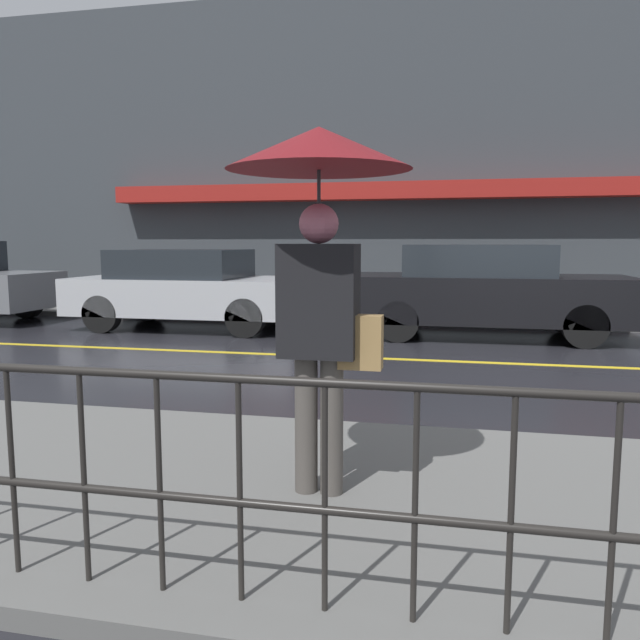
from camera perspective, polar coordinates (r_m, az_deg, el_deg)
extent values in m
plane|color=black|center=(8.34, 18.26, -3.87)|extent=(80.00, 80.00, 0.00)
cube|color=#60605E|center=(3.82, 25.99, -16.50)|extent=(28.00, 2.83, 0.10)
cube|color=#60605E|center=(12.60, 16.23, 0.06)|extent=(28.00, 2.01, 0.10)
cube|color=gold|center=(8.34, 18.26, -3.84)|extent=(25.20, 0.12, 0.01)
cube|color=#383D42|center=(13.79, 16.38, 14.58)|extent=(28.00, 0.30, 6.79)
cube|color=maroon|center=(13.28, 16.39, 11.42)|extent=(16.80, 0.55, 0.35)
cylinder|color=black|center=(3.05, -26.31, -12.31)|extent=(0.02, 0.02, 0.91)
cylinder|color=black|center=(2.86, -20.77, -13.34)|extent=(0.02, 0.02, 0.91)
cylinder|color=black|center=(2.70, -14.45, -14.35)|extent=(0.02, 0.02, 0.91)
cylinder|color=black|center=(2.57, -7.34, -15.29)|extent=(0.02, 0.02, 0.91)
cylinder|color=black|center=(2.48, 0.44, -16.05)|extent=(0.02, 0.02, 0.91)
cylinder|color=black|center=(2.44, 8.68, -16.54)|extent=(0.02, 0.02, 0.91)
cylinder|color=black|center=(2.45, 17.06, -16.71)|extent=(0.02, 0.02, 0.91)
cylinder|color=black|center=(2.50, 25.24, -16.55)|extent=(0.02, 0.02, 0.91)
cylinder|color=#4C4742|center=(3.62, -1.27, -9.49)|extent=(0.13, 0.13, 0.79)
cylinder|color=#4C4742|center=(3.59, 1.08, -9.63)|extent=(0.13, 0.13, 0.79)
cube|color=black|center=(3.47, -0.10, 1.78)|extent=(0.43, 0.26, 0.63)
sphere|color=#B86779|center=(3.45, -0.10, 8.80)|extent=(0.22, 0.22, 0.22)
cylinder|color=#262628|center=(3.45, -0.10, 7.68)|extent=(0.02, 0.02, 0.71)
cone|color=maroon|center=(3.49, -0.11, 15.43)|extent=(1.02, 1.02, 0.23)
cube|color=#9E7A47|center=(3.45, 3.74, -2.01)|extent=(0.24, 0.12, 0.30)
cylinder|color=black|center=(14.07, -25.22, 1.49)|extent=(0.65, 0.22, 0.65)
cube|color=#B2B5BA|center=(11.38, -11.65, 2.21)|extent=(4.16, 1.86, 0.64)
cube|color=#1E2328|center=(11.41, -12.49, 5.06)|extent=(2.16, 1.72, 0.50)
cylinder|color=black|center=(11.73, -4.22, 1.15)|extent=(0.65, 0.22, 0.65)
cylinder|color=black|center=(10.17, -6.83, 0.21)|extent=(0.65, 0.22, 0.65)
cylinder|color=black|center=(12.70, -15.45, 1.37)|extent=(0.65, 0.22, 0.65)
cylinder|color=black|center=(11.27, -19.31, 0.53)|extent=(0.65, 0.22, 0.65)
cube|color=black|center=(10.42, 15.03, 1.94)|extent=(4.38, 1.74, 0.73)
cube|color=#1E2328|center=(10.38, 14.17, 5.33)|extent=(2.28, 1.60, 0.49)
cylinder|color=black|center=(11.35, 21.65, 0.47)|extent=(0.65, 0.22, 0.65)
cylinder|color=black|center=(9.87, 23.08, -0.52)|extent=(0.65, 0.22, 0.65)
cylinder|color=black|center=(11.22, 7.85, 0.84)|extent=(0.65, 0.22, 0.65)
cylinder|color=black|center=(9.72, 7.17, -0.11)|extent=(0.65, 0.22, 0.65)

